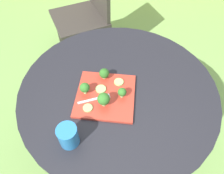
# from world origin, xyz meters

# --- Properties ---
(ground_plane) EXTENTS (12.00, 12.00, 0.00)m
(ground_plane) POSITION_xyz_m (0.00, 0.00, 0.00)
(ground_plane) COLOR #70994C
(patio_table) EXTENTS (0.99, 0.99, 0.70)m
(patio_table) POSITION_xyz_m (0.00, 0.00, 0.48)
(patio_table) COLOR black
(patio_table) RESTS_ON ground_plane
(patio_chair) EXTENTS (0.60, 0.60, 0.90)m
(patio_chair) POSITION_xyz_m (-0.36, 0.99, 0.53)
(patio_chair) COLOR #332D28
(patio_chair) RESTS_ON ground_plane
(salad_plate) EXTENTS (0.28, 0.28, 0.01)m
(salad_plate) POSITION_xyz_m (-0.06, -0.06, 0.71)
(salad_plate) COLOR #AD3323
(salad_plate) RESTS_ON patio_table
(drinking_glass) EXTENTS (0.08, 0.08, 0.10)m
(drinking_glass) POSITION_xyz_m (-0.17, -0.30, 0.74)
(drinking_glass) COLOR #236BA8
(drinking_glass) RESTS_ON patio_table
(fork) EXTENTS (0.15, 0.08, 0.00)m
(fork) POSITION_xyz_m (-0.09, -0.09, 0.72)
(fork) COLOR silver
(fork) RESTS_ON salad_plate
(broccoli_floret_0) EXTENTS (0.06, 0.06, 0.07)m
(broccoli_floret_0) POSITION_xyz_m (-0.06, -0.11, 0.76)
(broccoli_floret_0) COLOR #99B770
(broccoli_floret_0) RESTS_ON salad_plate
(broccoli_floret_1) EXTENTS (0.04, 0.04, 0.06)m
(broccoli_floret_1) POSITION_xyz_m (0.02, -0.06, 0.75)
(broccoli_floret_1) COLOR #99B770
(broccoli_floret_1) RESTS_ON salad_plate
(broccoli_floret_2) EXTENTS (0.05, 0.05, 0.06)m
(broccoli_floret_2) POSITION_xyz_m (-0.08, 0.05, 0.75)
(broccoli_floret_2) COLOR #99B770
(broccoli_floret_2) RESTS_ON salad_plate
(broccoli_floret_3) EXTENTS (0.05, 0.05, 0.06)m
(broccoli_floret_3) POSITION_xyz_m (-0.15, -0.06, 0.75)
(broccoli_floret_3) COLOR #99B770
(broccoli_floret_3) RESTS_ON salad_plate
(cucumber_slice_0) EXTENTS (0.05, 0.05, 0.01)m
(cucumber_slice_0) POSITION_xyz_m (-0.08, -0.03, 0.72)
(cucumber_slice_0) COLOR #8EB766
(cucumber_slice_0) RESTS_ON salad_plate
(cucumber_slice_1) EXTENTS (0.04, 0.04, 0.01)m
(cucumber_slice_1) POSITION_xyz_m (-0.13, -0.14, 0.72)
(cucumber_slice_1) COLOR #8EB766
(cucumber_slice_1) RESTS_ON salad_plate
(cucumber_slice_2) EXTENTS (0.05, 0.05, 0.01)m
(cucumber_slice_2) POSITION_xyz_m (-0.00, 0.02, 0.72)
(cucumber_slice_2) COLOR #8EB766
(cucumber_slice_2) RESTS_ON salad_plate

